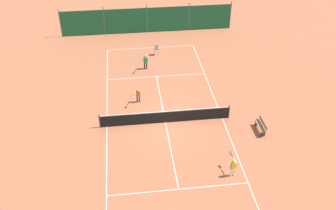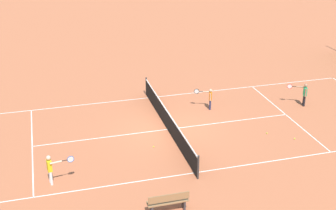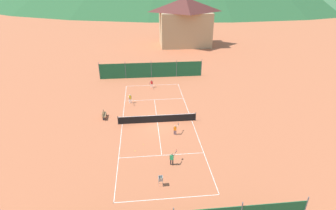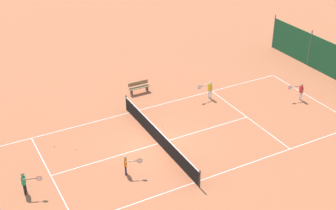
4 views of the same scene
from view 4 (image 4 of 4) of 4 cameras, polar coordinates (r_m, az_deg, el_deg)
ground_plane at (r=27.43m, az=-1.18°, el=-4.72°), size 600.00×600.00×0.00m
court_line_markings at (r=27.42m, az=-1.18°, el=-4.72°), size 8.25×23.85×0.01m
tennis_net at (r=27.15m, az=-1.19°, el=-3.85°), size 9.18×0.08×1.06m
player_far_service at (r=32.95m, az=15.85°, el=1.71°), size 0.57×0.98×1.21m
player_far_baseline at (r=24.44m, az=-17.08°, el=-8.90°), size 0.75×0.94×1.27m
player_near_service at (r=32.01m, az=5.08°, el=2.00°), size 0.42×1.07×1.26m
player_near_baseline at (r=24.77m, az=-5.09°, el=-7.12°), size 0.69×0.88×1.15m
tennis_ball_alley_left at (r=27.92m, az=-13.71°, el=-4.90°), size 0.07×0.07×0.07m
tennis_ball_service_box at (r=27.41m, az=-11.22°, el=-5.29°), size 0.07×0.07×0.07m
tennis_ball_by_net_left at (r=28.99m, az=-0.67°, el=-2.59°), size 0.07×0.07×0.07m
courtside_bench at (r=32.80m, az=-3.57°, el=2.20°), size 0.36×1.50×0.84m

